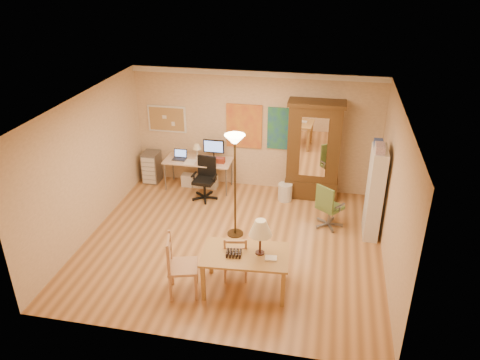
% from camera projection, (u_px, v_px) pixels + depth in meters
% --- Properties ---
extents(floor, '(5.50, 5.50, 0.00)m').
position_uv_depth(floor, '(232.00, 243.00, 8.81)').
color(floor, '#986236').
rests_on(floor, ground).
extents(crown_molding, '(5.50, 0.08, 0.12)m').
position_uv_depth(crown_molding, '(256.00, 73.00, 9.81)').
color(crown_molding, white).
rests_on(crown_molding, floor).
extents(corkboard, '(0.90, 0.04, 0.62)m').
position_uv_depth(corkboard, '(167.00, 119.00, 10.68)').
color(corkboard, tan).
rests_on(corkboard, floor).
extents(art_panel_left, '(0.80, 0.04, 1.00)m').
position_uv_depth(art_panel_left, '(244.00, 126.00, 10.39)').
color(art_panel_left, gold).
rests_on(art_panel_left, floor).
extents(art_panel_right, '(0.75, 0.04, 0.95)m').
position_uv_depth(art_panel_right, '(284.00, 129.00, 10.23)').
color(art_panel_right, '#23588C').
rests_on(art_panel_right, floor).
extents(dining_table, '(1.42, 0.92, 1.28)m').
position_uv_depth(dining_table, '(251.00, 247.00, 7.28)').
color(dining_table, olive).
rests_on(dining_table, floor).
extents(ladder_chair_back, '(0.45, 0.44, 0.85)m').
position_uv_depth(ladder_chair_back, '(236.00, 258.00, 7.71)').
color(ladder_chair_back, tan).
rests_on(ladder_chair_back, floor).
extents(ladder_chair_left, '(0.57, 0.59, 1.04)m').
position_uv_depth(ladder_chair_left, '(181.00, 267.00, 7.35)').
color(ladder_chair_left, tan).
rests_on(ladder_chair_left, floor).
extents(torchiere_lamp, '(0.37, 0.37, 2.06)m').
position_uv_depth(torchiere_lamp, '(235.00, 156.00, 8.36)').
color(torchiere_lamp, '#392C17').
rests_on(torchiere_lamp, floor).
extents(computer_desk, '(1.52, 0.67, 1.15)m').
position_uv_depth(computer_desk, '(200.00, 170.00, 10.73)').
color(computer_desk, tan).
rests_on(computer_desk, floor).
extents(office_chair_black, '(0.58, 0.58, 0.95)m').
position_uv_depth(office_chair_black, '(205.00, 188.00, 10.31)').
color(office_chair_black, black).
rests_on(office_chair_black, floor).
extents(office_chair_green, '(0.59, 0.59, 0.93)m').
position_uv_depth(office_chair_green, '(328.00, 215.00, 9.24)').
color(office_chair_green, slate).
rests_on(office_chair_green, floor).
extents(drawer_cart, '(0.37, 0.44, 0.74)m').
position_uv_depth(drawer_cart, '(152.00, 167.00, 11.03)').
color(drawer_cart, slate).
rests_on(drawer_cart, floor).
extents(armoire, '(1.19, 0.56, 2.18)m').
position_uv_depth(armoire, '(313.00, 156.00, 10.13)').
color(armoire, '#3B2610').
rests_on(armoire, floor).
extents(bookshelf, '(0.27, 0.71, 1.77)m').
position_uv_depth(bookshelf, '(375.00, 193.00, 8.75)').
color(bookshelf, white).
rests_on(bookshelf, floor).
extents(wastebin, '(0.31, 0.31, 0.39)m').
position_uv_depth(wastebin, '(285.00, 192.00, 10.26)').
color(wastebin, silver).
rests_on(wastebin, floor).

